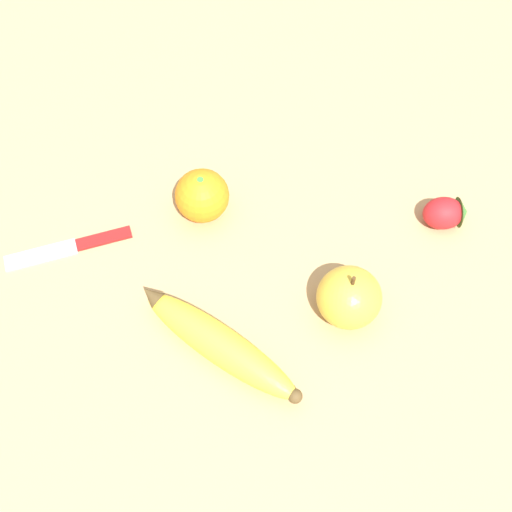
# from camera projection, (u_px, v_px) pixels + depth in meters

# --- Properties ---
(ground_plane) EXTENTS (3.00, 3.00, 0.00)m
(ground_plane) POSITION_uv_depth(u_px,v_px,m) (287.00, 237.00, 0.88)
(ground_plane) COLOR tan
(banana) EXTENTS (0.07, 0.22, 0.04)m
(banana) POSITION_uv_depth(u_px,v_px,m) (219.00, 344.00, 0.79)
(banana) COLOR yellow
(banana) RESTS_ON ground_plane
(orange) EXTENTS (0.07, 0.07, 0.07)m
(orange) POSITION_uv_depth(u_px,v_px,m) (202.00, 196.00, 0.87)
(orange) COLOR orange
(orange) RESTS_ON ground_plane
(strawberry) EXTENTS (0.07, 0.07, 0.04)m
(strawberry) POSITION_uv_depth(u_px,v_px,m) (446.00, 213.00, 0.88)
(strawberry) COLOR red
(strawberry) RESTS_ON ground_plane
(apple) EXTENTS (0.07, 0.07, 0.08)m
(apple) POSITION_uv_depth(u_px,v_px,m) (349.00, 297.00, 0.80)
(apple) COLOR gold
(apple) RESTS_ON ground_plane
(paring_knife) EXTENTS (0.14, 0.10, 0.01)m
(paring_knife) POSITION_uv_depth(u_px,v_px,m) (73.00, 246.00, 0.87)
(paring_knife) COLOR silver
(paring_knife) RESTS_ON ground_plane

